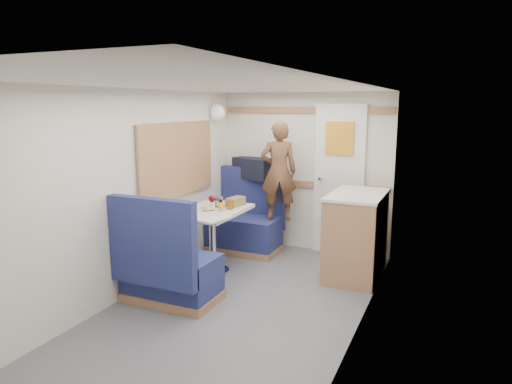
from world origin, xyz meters
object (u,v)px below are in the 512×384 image
at_px(beer_glass, 230,205).
at_px(orange_fruit, 221,206).
at_px(bench_far, 246,227).
at_px(salt_grinder, 213,207).
at_px(tumbler_right, 218,202).
at_px(tumbler_left, 179,210).
at_px(dome_light, 217,113).
at_px(pepper_grinder, 221,203).
at_px(bench_near, 168,272).
at_px(duffel_bag, 254,168).
at_px(cheese_block, 206,208).
at_px(bread_loaf, 235,202).
at_px(tumbler_mid, 220,201).
at_px(dinette_table, 212,223).
at_px(person, 279,171).
at_px(tray, 213,218).
at_px(wine_glass, 212,199).
at_px(galley_counter, 356,234).

bearing_deg(beer_glass, orange_fruit, -114.25).
relative_size(bench_far, salt_grinder, 11.91).
bearing_deg(tumbler_right, tumbler_left, -109.45).
height_order(dome_light, pepper_grinder, dome_light).
height_order(bench_near, duffel_bag, duffel_bag).
distance_m(tumbler_right, pepper_grinder, 0.04).
bearing_deg(cheese_block, duffel_bag, 88.88).
bearing_deg(tumbler_right, bread_loaf, 39.99).
bearing_deg(duffel_bag, dome_light, -127.27).
height_order(bench_far, tumbler_mid, bench_far).
distance_m(dinette_table, person, 1.09).
height_order(pepper_grinder, salt_grinder, pepper_grinder).
xyz_separation_m(bench_far, pepper_grinder, (0.03, -0.73, 0.46)).
relative_size(beer_glass, bread_loaf, 0.44).
bearing_deg(cheese_block, bench_far, 88.80).
xyz_separation_m(tray, bread_loaf, (-0.06, 0.63, 0.04)).
relative_size(dome_light, wine_glass, 1.19).
height_order(tumbler_left, tumbler_mid, tumbler_left).
distance_m(dinette_table, tray, 0.46).
bearing_deg(pepper_grinder, person, 60.95).
relative_size(dinette_table, beer_glass, 8.91).
relative_size(person, salt_grinder, 13.68).
bearing_deg(dinette_table, person, 63.03).
distance_m(bench_near, tray, 0.69).
relative_size(galley_counter, pepper_grinder, 10.23).
xyz_separation_m(bench_near, tumbler_right, (-0.00, 1.00, 0.48)).
bearing_deg(pepper_grinder, cheese_block, -103.54).
bearing_deg(bench_near, dome_light, 102.82).
relative_size(bench_far, pepper_grinder, 11.68).
height_order(dome_light, tumbler_right, dome_light).
bearing_deg(dinette_table, dome_light, 114.65).
xyz_separation_m(bench_near, bread_loaf, (0.15, 1.13, 0.47)).
height_order(cheese_block, salt_grinder, salt_grinder).
distance_m(dome_light, pepper_grinder, 1.29).
bearing_deg(bread_loaf, bench_near, -97.73).
relative_size(galley_counter, beer_glass, 8.91).
xyz_separation_m(dome_light, tumbler_left, (0.21, -1.23, -0.97)).
bearing_deg(bread_loaf, person, 64.46).
height_order(bench_far, beer_glass, bench_far).
distance_m(dome_light, bread_loaf, 1.27).
relative_size(bench_far, tray, 3.02).
distance_m(orange_fruit, cheese_block, 0.16).
distance_m(bench_near, tumbler_right, 1.11).
relative_size(dinette_table, bread_loaf, 3.92).
xyz_separation_m(person, orange_fruit, (-0.32, -0.89, -0.28)).
distance_m(bench_near, person, 1.94).
relative_size(bench_near, wine_glass, 6.25).
xyz_separation_m(duffel_bag, tumbler_right, (-0.01, -0.98, -0.26)).
xyz_separation_m(dinette_table, bread_loaf, (0.15, 0.26, 0.20)).
relative_size(bench_far, wine_glass, 6.25).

